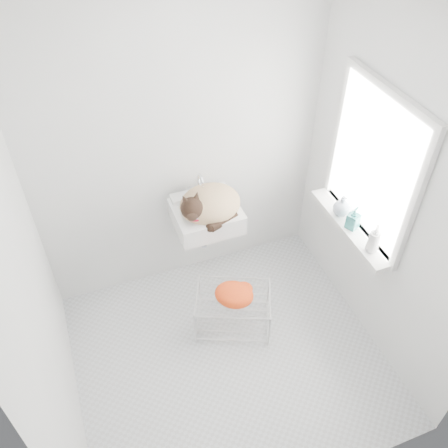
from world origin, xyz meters
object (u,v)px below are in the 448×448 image
object	(u,v)px
cat	(208,205)
bottle_a	(371,250)
sink	(206,208)
wire_rack	(233,311)
bottle_b	(351,227)
bottle_c	(340,214)

from	to	relation	value
cat	bottle_a	xyz separation A→B (m)	(0.89, -0.79, -0.04)
sink	bottle_a	bearing A→B (deg)	-42.06
sink	cat	size ratio (longest dim) A/B	1.00
cat	wire_rack	distance (m)	0.86
cat	bottle_b	xyz separation A→B (m)	(0.89, -0.55, -0.04)
bottle_a	bottle_b	world-z (taller)	bottle_a
sink	bottle_c	size ratio (longest dim) A/B	3.01
bottle_a	bottle_c	distance (m)	0.40
bottle_b	bottle_c	bearing A→B (deg)	90.00
sink	wire_rack	bearing A→B (deg)	-84.88
bottle_a	bottle_b	xyz separation A→B (m)	(0.00, 0.25, 0.00)
wire_rack	bottle_c	bearing A→B (deg)	3.03
bottle_b	bottle_c	distance (m)	0.15
wire_rack	bottle_c	size ratio (longest dim) A/B	3.41
bottle_a	wire_rack	bearing A→B (deg)	157.65
bottle_b	bottle_a	bearing A→B (deg)	-90.00
wire_rack	bottle_a	world-z (taller)	bottle_a
sink	wire_rack	xyz separation A→B (m)	(0.04, -0.46, -0.70)
bottle_c	wire_rack	bearing A→B (deg)	-176.97
sink	wire_rack	size ratio (longest dim) A/B	0.88
cat	sink	bearing A→B (deg)	118.46
cat	bottle_c	distance (m)	0.97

